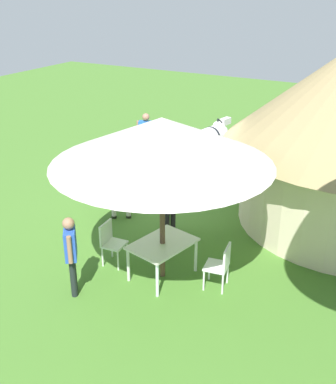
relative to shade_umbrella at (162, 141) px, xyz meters
name	(u,v)px	position (x,y,z in m)	size (l,w,h in m)	color
ground_plane	(170,213)	(-2.51, -1.20, -2.77)	(36.00, 36.00, 0.00)	#437128
shade_umbrella	(162,141)	(0.00, 0.00, 0.00)	(3.99, 3.99, 3.19)	brown
patio_dining_table	(162,247)	(0.00, 0.00, -2.12)	(1.40, 1.13, 0.74)	silver
patio_chair_near_hut	(221,264)	(-0.18, 1.14, -2.25)	(0.50, 0.48, 0.90)	white
patio_chair_west_end	(111,240)	(0.10, -1.15, -2.25)	(0.47, 0.45, 0.90)	silver
guest_beside_umbrella	(170,191)	(-1.72, -0.77, -1.79)	(0.48, 0.43, 1.63)	#251F28
guest_behind_table	(71,249)	(1.30, -1.14, -1.82)	(0.47, 0.41, 1.57)	black
standing_watcher	(146,134)	(-5.16, -3.50, -1.78)	(0.35, 0.56, 1.65)	black
zebra_nearest_camera	(121,171)	(-2.14, -2.39, -1.76)	(1.96, 1.39, 1.55)	silver
zebra_by_umbrella	(207,140)	(-5.72, -1.71, -1.83)	(2.20, 0.91, 1.48)	silver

